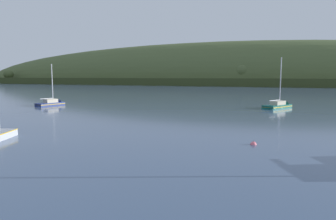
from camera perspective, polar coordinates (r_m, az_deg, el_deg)
The scene contains 4 objects.
far_shoreline_hill at distance 230.49m, azimuth 8.39°, elevation 4.89°, with size 587.72×131.27×63.19m.
sailboat_near_mooring at distance 69.56m, azimuth -20.90°, elevation 1.02°, with size 3.23×6.71×9.96m.
sailboat_midwater_white at distance 63.75m, azimuth 20.43°, elevation 0.63°, with size 5.31×8.02×11.05m.
mooring_buoy_foreground at distance 29.21m, azimuth 15.88°, elevation -6.34°, with size 0.58×0.58×0.66m.
Camera 1 is at (25.53, 0.47, 6.36)m, focal length 32.15 mm.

